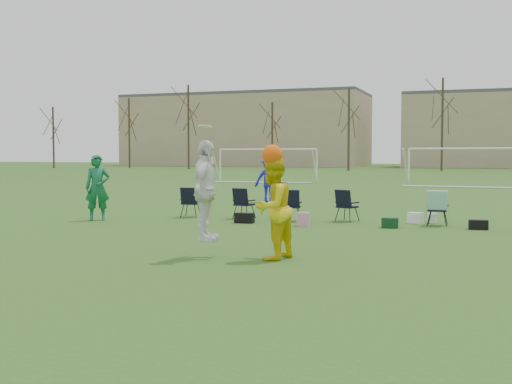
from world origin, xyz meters
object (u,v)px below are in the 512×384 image
at_px(goal_left, 268,156).
at_px(center_contest, 244,199).
at_px(goal_mid, 467,156).
at_px(fielder_blue, 269,179).
at_px(fielder_green_near, 98,188).

bearing_deg(goal_left, center_contest, -77.11).
height_order(center_contest, goal_mid, center_contest).
relative_size(fielder_blue, goal_left, 0.27).
distance_m(fielder_green_near, fielder_blue, 9.17).
bearing_deg(fielder_green_near, center_contest, -70.60).
height_order(fielder_blue, goal_mid, goal_mid).
distance_m(fielder_blue, goal_left, 20.04).
bearing_deg(center_contest, fielder_blue, 106.64).
bearing_deg(fielder_blue, center_contest, 105.90).
xyz_separation_m(goal_left, goal_mid, (14.00, -2.00, 0.00)).
xyz_separation_m(fielder_green_near, center_contest, (6.84, -5.30, 0.15)).
height_order(fielder_green_near, goal_mid, goal_mid).
relative_size(center_contest, goal_mid, 0.35).
relative_size(fielder_green_near, goal_mid, 0.27).
height_order(fielder_green_near, goal_left, goal_left).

